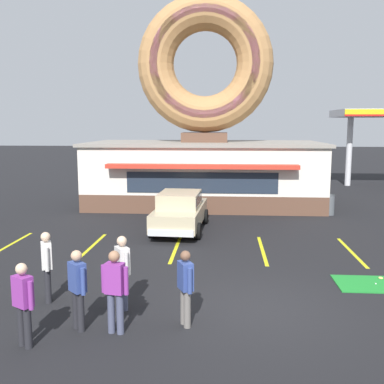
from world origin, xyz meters
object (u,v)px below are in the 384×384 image
(pedestrian_blue_sweater_man, at_px, (78,286))
(pedestrian_leather_jacket_man, at_px, (185,285))
(pedestrian_crossing_woman, at_px, (47,263))
(trash_bin, at_px, (328,204))
(pedestrian_hooded_kid, at_px, (115,288))
(car_champagne, at_px, (180,210))
(pedestrian_clipboard_woman, at_px, (23,301))
(pedestrian_beanie_man, at_px, (122,269))
(golf_ball, at_px, (376,284))

(pedestrian_blue_sweater_man, xyz_separation_m, pedestrian_leather_jacket_man, (2.22, 0.37, -0.04))
(pedestrian_crossing_woman, height_order, trash_bin, pedestrian_crossing_woman)
(pedestrian_hooded_kid, xyz_separation_m, trash_bin, (7.19, 12.94, -0.49))
(car_champagne, bearing_deg, pedestrian_clipboard_woman, -101.74)
(pedestrian_hooded_kid, height_order, pedestrian_leather_jacket_man, pedestrian_hooded_kid)
(car_champagne, distance_m, pedestrian_blue_sweater_man, 9.14)
(car_champagne, bearing_deg, pedestrian_beanie_man, -93.98)
(pedestrian_blue_sweater_man, bearing_deg, pedestrian_clipboard_woman, -135.87)
(pedestrian_blue_sweater_man, distance_m, pedestrian_hooded_kid, 0.82)
(pedestrian_leather_jacket_man, relative_size, pedestrian_crossing_woman, 0.95)
(pedestrian_clipboard_woman, bearing_deg, pedestrian_blue_sweater_man, 44.13)
(golf_ball, bearing_deg, pedestrian_hooded_kid, -152.77)
(pedestrian_blue_sweater_man, bearing_deg, car_champagne, 82.22)
(pedestrian_leather_jacket_man, height_order, trash_bin, pedestrian_leather_jacket_man)
(pedestrian_clipboard_woman, bearing_deg, car_champagne, 78.26)
(pedestrian_blue_sweater_man, distance_m, trash_bin, 15.14)
(pedestrian_hooded_kid, xyz_separation_m, pedestrian_beanie_man, (-0.13, 1.23, -0.01))
(pedestrian_blue_sweater_man, xyz_separation_m, trash_bin, (8.01, 12.84, -0.46))
(pedestrian_blue_sweater_man, height_order, pedestrian_crossing_woman, pedestrian_crossing_woman)
(golf_ball, xyz_separation_m, pedestrian_clipboard_woman, (-7.92, -3.93, 0.88))
(pedestrian_crossing_woman, bearing_deg, pedestrian_hooded_kid, -36.83)
(pedestrian_blue_sweater_man, distance_m, pedestrian_leather_jacket_man, 2.25)
(pedestrian_hooded_kid, height_order, trash_bin, pedestrian_hooded_kid)
(car_champagne, relative_size, pedestrian_crossing_woman, 2.67)
(pedestrian_blue_sweater_man, bearing_deg, trash_bin, 58.06)
(pedestrian_crossing_woman, bearing_deg, pedestrian_blue_sweater_man, -49.38)
(golf_ball, bearing_deg, car_champagne, 134.83)
(pedestrian_hooded_kid, bearing_deg, golf_ball, 27.23)
(pedestrian_clipboard_woman, bearing_deg, pedestrian_hooded_kid, 23.06)
(golf_ball, xyz_separation_m, pedestrian_blue_sweater_man, (-7.11, -3.15, 0.91))
(trash_bin, bearing_deg, pedestrian_crossing_woman, -129.03)
(pedestrian_hooded_kid, relative_size, pedestrian_clipboard_woman, 1.05)
(golf_ball, height_order, pedestrian_blue_sweater_man, pedestrian_blue_sweater_man)
(pedestrian_blue_sweater_man, relative_size, pedestrian_leather_jacket_man, 1.04)
(car_champagne, distance_m, trash_bin, 7.77)
(pedestrian_leather_jacket_man, bearing_deg, pedestrian_clipboard_woman, -159.21)
(pedestrian_clipboard_woman, bearing_deg, pedestrian_beanie_man, 52.19)
(pedestrian_clipboard_woman, xyz_separation_m, trash_bin, (8.81, 13.63, -0.43))
(golf_ball, distance_m, pedestrian_beanie_man, 6.79)
(pedestrian_blue_sweater_man, height_order, trash_bin, pedestrian_blue_sweater_man)
(pedestrian_clipboard_woman, height_order, pedestrian_beanie_man, pedestrian_beanie_man)
(pedestrian_hooded_kid, bearing_deg, pedestrian_crossing_woman, 143.17)
(pedestrian_hooded_kid, height_order, pedestrian_clipboard_woman, pedestrian_hooded_kid)
(golf_ball, height_order, pedestrian_beanie_man, pedestrian_beanie_man)
(pedestrian_hooded_kid, xyz_separation_m, pedestrian_crossing_woman, (-2.05, 1.53, -0.02))
(pedestrian_hooded_kid, relative_size, trash_bin, 1.81)
(trash_bin, bearing_deg, golf_ball, -95.28)
(golf_ball, bearing_deg, trash_bin, 84.72)
(car_champagne, bearing_deg, pedestrian_hooded_kid, -92.65)
(golf_ball, relative_size, pedestrian_blue_sweater_man, 0.02)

